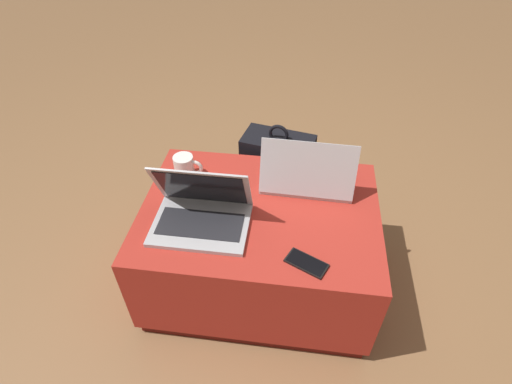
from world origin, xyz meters
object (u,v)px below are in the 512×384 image
object	(u,v)px
backpack	(277,177)
coffee_mug	(185,167)
cell_phone	(306,263)
laptop_far	(307,176)
laptop_near	(201,212)

from	to	relation	value
backpack	coffee_mug	distance (m)	0.54
backpack	cell_phone	bearing A→B (deg)	114.30
coffee_mug	cell_phone	bearing A→B (deg)	-37.66
cell_phone	backpack	distance (m)	0.75
coffee_mug	laptop_far	bearing A→B (deg)	0.43
laptop_far	coffee_mug	xyz separation A→B (m)	(-0.50, -0.00, 0.00)
cell_phone	backpack	xyz separation A→B (m)	(-0.15, 0.70, -0.22)
cell_phone	backpack	size ratio (longest dim) A/B	0.29
laptop_near	cell_phone	world-z (taller)	laptop_near
cell_phone	backpack	bearing A→B (deg)	38.04
coffee_mug	backpack	bearing A→B (deg)	39.49
laptop_far	cell_phone	world-z (taller)	laptop_far
laptop_near	coffee_mug	size ratio (longest dim) A/B	2.89
laptop_far	backpack	world-z (taller)	laptop_far
laptop_near	backpack	distance (m)	0.65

